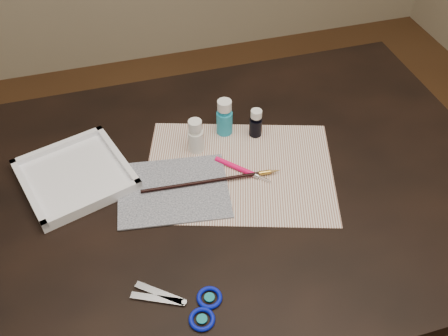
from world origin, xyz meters
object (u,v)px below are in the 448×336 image
object	(u,v)px
paint_bottle_cyan	(224,117)
scissors	(175,304)
canvas	(173,190)
paint_bottle_navy	(256,123)
paper	(239,171)
palette_tray	(75,175)
paint_bottle_white	(196,136)

from	to	relation	value
paint_bottle_cyan	scissors	bearing A→B (deg)	-116.90
canvas	paint_bottle_navy	distance (m)	0.27
paper	palette_tray	distance (m)	0.38
canvas	scissors	bearing A→B (deg)	-101.50
paint_bottle_white	scissors	bearing A→B (deg)	-109.34
paint_bottle_white	scissors	world-z (taller)	paint_bottle_white
canvas	scissors	world-z (taller)	scissors
palette_tray	paint_bottle_white	bearing A→B (deg)	3.75
paint_bottle_white	paint_bottle_navy	bearing A→B (deg)	4.63
scissors	palette_tray	world-z (taller)	palette_tray
paint_bottle_white	paint_bottle_cyan	bearing A→B (deg)	27.30
paint_bottle_cyan	paint_bottle_white	bearing A→B (deg)	-152.70
paint_bottle_white	palette_tray	size ratio (longest dim) A/B	0.39
paint_bottle_white	scissors	xyz separation A→B (m)	(-0.14, -0.40, -0.04)
canvas	palette_tray	size ratio (longest dim) A/B	1.08
paint_bottle_white	paint_bottle_navy	size ratio (longest dim) A/B	1.17
paper	scissors	xyz separation A→B (m)	(-0.22, -0.30, 0.00)
paper	paint_bottle_white	size ratio (longest dim) A/B	4.82
paint_bottle_cyan	palette_tray	world-z (taller)	paint_bottle_cyan
paper	scissors	size ratio (longest dim) A/B	2.33
canvas	paint_bottle_white	size ratio (longest dim) A/B	2.73
paint_bottle_navy	canvas	bearing A→B (deg)	-151.36
canvas	scissors	distance (m)	0.29
canvas	palette_tray	distance (m)	0.23
paper	paint_bottle_cyan	world-z (taller)	paint_bottle_cyan
paper	canvas	size ratio (longest dim) A/B	1.77
scissors	palette_tray	size ratio (longest dim) A/B	0.82
palette_tray	paint_bottle_navy	bearing A→B (deg)	4.06
paper	paint_bottle_cyan	distance (m)	0.15
paper	canvas	bearing A→B (deg)	-173.18
scissors	palette_tray	xyz separation A→B (m)	(-0.15, 0.38, 0.01)
paint_bottle_white	paint_bottle_cyan	distance (m)	0.10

